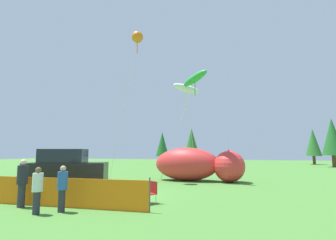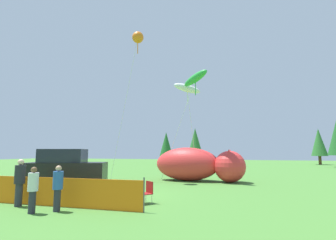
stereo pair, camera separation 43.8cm
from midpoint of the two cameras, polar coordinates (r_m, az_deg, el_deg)
name	(u,v)px [view 1 (the left image)]	position (r m, az deg, el deg)	size (l,w,h in m)	color
ground_plane	(116,196)	(13.59, -12.14, -15.79)	(120.00, 120.00, 0.00)	#477F33
parked_car	(66,170)	(16.02, -22.05, -10.08)	(4.64, 3.11, 2.28)	black
folding_chair	(150,191)	(11.33, -4.99, -15.18)	(0.77, 0.77, 0.89)	maroon
inflatable_cat	(196,165)	(19.68, 5.53, -9.81)	(6.76, 2.86, 2.44)	red
safety_fence	(68,193)	(11.27, -22.08, -14.46)	(6.72, 0.21, 1.22)	orange
spectator_in_yellow_shirt	(62,186)	(10.51, -23.17, -13.16)	(0.36, 0.36, 1.63)	#2D2D38
spectator_in_red_shirt	(37,188)	(10.50, -27.67, -13.03)	(0.35, 0.35, 1.60)	#2D2D38
spectator_in_grey_shirt	(22,181)	(12.06, -30.07, -11.38)	(0.40, 0.40, 1.84)	#2D2D38
kite_white_ghost	(186,89)	(21.14, 3.44, 6.82)	(2.31, 1.61, 7.73)	silver
kite_green_fish	(195,79)	(19.93, 5.22, 8.93)	(4.07, 2.00, 8.25)	silver
kite_orange_flower	(137,38)	(21.15, -7.32, 17.33)	(2.87, 1.12, 11.30)	silver
horizon_tree_east	(192,143)	(41.06, 4.85, -4.91)	(2.43, 2.43, 5.80)	brown
horizon_tree_west	(162,144)	(46.23, -1.54, -5.33)	(2.33, 2.33, 5.56)	brown
horizon_tree_mid	(332,137)	(43.55, 31.92, -3.12)	(2.88, 2.88, 6.88)	brown
horizon_tree_northeast	(313,142)	(50.92, 28.81, -4.30)	(2.53, 2.53, 6.03)	brown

